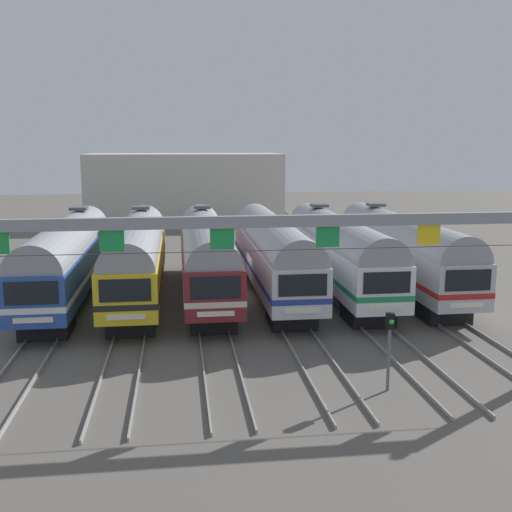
{
  "coord_description": "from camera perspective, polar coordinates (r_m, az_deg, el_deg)",
  "views": [
    {
      "loc": [
        -3.61,
        -35.9,
        9.09
      ],
      "look_at": [
        0.99,
        -0.02,
        2.45
      ],
      "focal_mm": 42.85,
      "sensor_mm": 36.0,
      "label": 1
    }
  ],
  "objects": [
    {
      "name": "catenary_gantry",
      "position": [
        23.0,
        1.83,
        1.01
      ],
      "size": [
        25.34,
        0.44,
        6.97
      ],
      "color": "gray",
      "rests_on": "ground"
    },
    {
      "name": "commuter_train_yellow",
      "position": [
        36.54,
        -10.99,
        0.12
      ],
      "size": [
        2.88,
        18.06,
        5.05
      ],
      "color": "gold",
      "rests_on": "ground"
    },
    {
      "name": "commuter_train_maroon",
      "position": [
        36.5,
        -4.68,
        0.27
      ],
      "size": [
        2.88,
        18.06,
        5.05
      ],
      "color": "maroon",
      "rests_on": "ground"
    },
    {
      "name": "commuter_train_silver",
      "position": [
        36.89,
        1.57,
        0.4
      ],
      "size": [
        2.88,
        18.06,
        4.77
      ],
      "color": "silver",
      "rests_on": "ground"
    },
    {
      "name": "commuter_train_white",
      "position": [
        37.72,
        7.61,
        0.54
      ],
      "size": [
        2.88,
        18.06,
        5.05
      ],
      "color": "white",
      "rests_on": "ground"
    },
    {
      "name": "commuter_train_stainless",
      "position": [
        38.94,
        13.34,
        0.66
      ],
      "size": [
        2.88,
        18.06,
        5.05
      ],
      "color": "#B2B5BA",
      "rests_on": "ground"
    },
    {
      "name": "maintenance_building",
      "position": [
        73.97,
        -6.65,
        6.38
      ],
      "size": [
        22.59,
        10.0,
        7.98
      ],
      "primitive_type": "cube",
      "color": "beige",
      "rests_on": "ground"
    },
    {
      "name": "yard_signal_mast",
      "position": [
        23.2,
        12.36,
        -7.3
      ],
      "size": [
        0.28,
        0.35,
        3.06
      ],
      "color": "#59595E",
      "rests_on": "ground"
    },
    {
      "name": "commuter_train_blue",
      "position": [
        37.03,
        -17.21,
        -0.02
      ],
      "size": [
        2.88,
        18.06,
        5.05
      ],
      "color": "#284C9E",
      "rests_on": "ground"
    },
    {
      "name": "track_bed",
      "position": [
        53.78,
        -3.36,
        0.74
      ],
      "size": [
        21.6,
        70.0,
        0.15
      ],
      "color": "gray",
      "rests_on": "ground"
    },
    {
      "name": "ground_plane",
      "position": [
        37.21,
        -1.52,
        -3.74
      ],
      "size": [
        160.0,
        160.0,
        0.0
      ],
      "primitive_type": "plane",
      "color": "#5B564F"
    }
  ]
}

